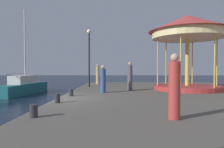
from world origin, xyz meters
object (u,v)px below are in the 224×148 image
object	(u,v)px
bollard_north	(57,98)
person_by_the_water	(98,75)
person_near_carousel	(174,88)
sailboat_teal	(22,87)
person_far_corner	(103,80)
carousel	(187,34)
lamp_post_mid_promenade	(89,48)
bollard_center	(71,92)
bollard_south	(34,111)
person_mid_promenade	(130,77)

from	to	relation	value
bollard_north	person_by_the_water	world-z (taller)	person_by_the_water
person_by_the_water	person_near_carousel	bearing A→B (deg)	-75.23
sailboat_teal	bollard_north	size ratio (longest dim) A/B	19.37
person_far_corner	bollard_north	bearing A→B (deg)	-115.17
carousel	person_by_the_water	distance (m)	8.95
lamp_post_mid_promenade	bollard_center	bearing A→B (deg)	-92.96
bollard_south	person_by_the_water	size ratio (longest dim) A/B	0.21
lamp_post_mid_promenade	bollard_south	distance (m)	10.48
lamp_post_mid_promenade	person_far_corner	distance (m)	4.59
bollard_south	person_mid_promenade	size ratio (longest dim) A/B	0.20
person_mid_promenade	person_far_corner	size ratio (longest dim) A/B	1.14
bollard_center	person_by_the_water	distance (m)	8.48
bollard_south	person_by_the_water	bearing A→B (deg)	86.87
bollard_south	lamp_post_mid_promenade	bearing A→B (deg)	88.12
sailboat_teal	person_by_the_water	size ratio (longest dim) A/B	3.99
bollard_south	person_far_corner	xyz separation A→B (m)	(1.70, 6.36, 0.60)
bollard_center	person_far_corner	world-z (taller)	person_far_corner
sailboat_teal	person_by_the_water	world-z (taller)	sailboat_teal
lamp_post_mid_promenade	bollard_center	world-z (taller)	lamp_post_mid_promenade
lamp_post_mid_promenade	person_far_corner	size ratio (longest dim) A/B	2.71
sailboat_teal	carousel	distance (m)	14.67
sailboat_teal	person_by_the_water	xyz separation A→B (m)	(6.78, 1.25, 1.06)
sailboat_teal	person_mid_promenade	distance (m)	10.49
lamp_post_mid_promenade	bollard_north	size ratio (longest dim) A/B	11.65
carousel	person_near_carousel	bearing A→B (deg)	-111.60
sailboat_teal	person_by_the_water	bearing A→B (deg)	10.45
bollard_south	person_far_corner	bearing A→B (deg)	75.04
bollard_north	person_near_carousel	bearing A→B (deg)	-32.61
person_near_carousel	person_by_the_water	bearing A→B (deg)	104.77
bollard_north	person_mid_promenade	distance (m)	6.20
bollard_center	person_near_carousel	xyz separation A→B (m)	(4.18, -4.89, 0.71)
bollard_south	person_by_the_water	xyz separation A→B (m)	(0.72, 13.20, 0.72)
bollard_north	lamp_post_mid_promenade	bearing A→B (deg)	87.03
carousel	person_by_the_water	world-z (taller)	carousel
person_near_carousel	carousel	bearing A→B (deg)	68.40
bollard_north	person_by_the_water	bearing A→B (deg)	85.80
person_by_the_water	person_near_carousel	world-z (taller)	person_by_the_water
bollard_south	bollard_north	distance (m)	2.63
person_near_carousel	person_mid_promenade	bearing A→B (deg)	95.70
person_mid_promenade	person_far_corner	distance (m)	2.21
bollard_center	person_far_corner	size ratio (longest dim) A/B	0.23
sailboat_teal	bollard_south	bearing A→B (deg)	-63.11
carousel	bollard_center	xyz separation A→B (m)	(-7.49, -3.47, -3.72)
lamp_post_mid_promenade	sailboat_teal	bearing A→B (deg)	163.44
person_by_the_water	person_far_corner	bearing A→B (deg)	-81.89
bollard_center	carousel	bearing A→B (deg)	24.86
lamp_post_mid_promenade	person_near_carousel	xyz separation A→B (m)	(3.90, -10.17, -2.24)
carousel	person_near_carousel	xyz separation A→B (m)	(-3.31, -8.36, -3.00)
carousel	person_by_the_water	xyz separation A→B (m)	(-6.82, 4.96, -3.00)
carousel	person_mid_promenade	xyz separation A→B (m)	(-4.09, -0.56, -2.99)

